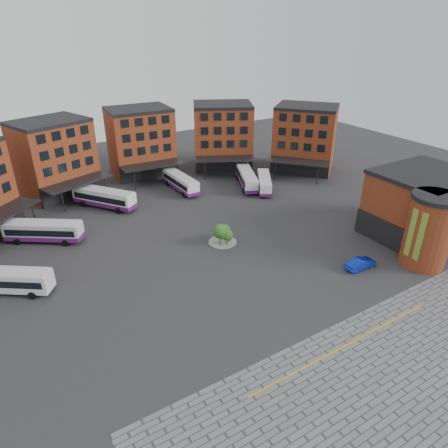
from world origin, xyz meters
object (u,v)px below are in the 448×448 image
bus_a (7,279)px  tree_island (223,233)px  blue_car (360,263)px  bus_e (247,178)px  bus_c (104,198)px  bus_f (264,182)px  bus_d (180,182)px  bus_b (44,231)px

bus_a → tree_island: bearing=-61.9°
blue_car → bus_e: bearing=-5.1°
bus_c → bus_f: bearing=-51.5°
bus_d → bus_a: bearing=-151.4°
tree_island → bus_b: (-23.51, 15.23, -0.04)m
bus_e → bus_d: bearing=-178.9°
bus_a → bus_e: bus_e is taller
bus_c → bus_f: size_ratio=1.18×
bus_a → blue_car: size_ratio=2.26×
bus_c → bus_d: 15.77m
blue_car → tree_island: bearing=40.5°
tree_island → bus_c: (-11.67, 23.19, 0.04)m
bus_b → bus_f: (42.32, -0.41, -0.25)m
bus_d → bus_f: bus_d is taller
bus_e → bus_f: (1.99, -3.48, -0.23)m
bus_e → tree_island: bearing=-108.9°
tree_island → bus_e: 24.86m
bus_e → blue_car: bus_e is taller
bus_a → bus_c: bus_c is taller
blue_car → bus_d: bearing=14.1°
bus_f → bus_e: bearing=152.5°
bus_a → bus_f: bus_a is taller
tree_island → bus_d: size_ratio=0.38×
bus_d → blue_car: (8.70, -39.49, -0.96)m
bus_c → bus_e: (28.49, -4.89, -0.10)m
bus_e → blue_car: 34.44m
bus_c → tree_island: bearing=-99.4°
bus_a → bus_d: bus_d is taller
bus_a → bus_b: 13.18m
bus_d → bus_f: size_ratio=1.16×
bus_b → tree_island: bearing=-88.5°
tree_island → bus_f: 23.95m
bus_b → bus_f: bus_b is taller
bus_a → bus_c: size_ratio=0.91×
tree_island → blue_car: tree_island is taller
tree_island → bus_e: bearing=47.4°
bus_e → bus_f: bus_e is taller
bus_c → bus_f: 31.61m
bus_c → blue_car: bearing=-94.0°
tree_island → bus_c: size_ratio=0.38×
bus_b → blue_car: bus_b is taller
tree_island → bus_b: bearing=147.1°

